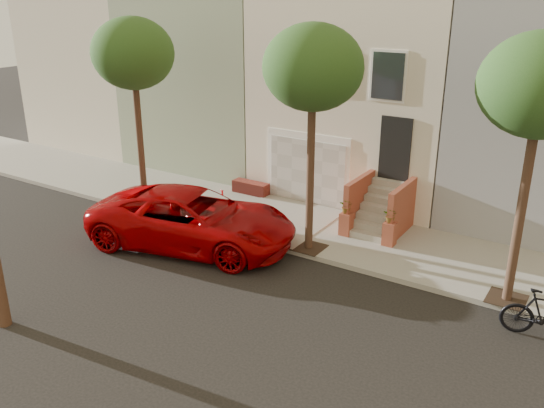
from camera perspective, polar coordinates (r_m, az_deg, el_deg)
The scene contains 7 objects.
ground at distance 14.42m, azimuth -7.57°, elevation -9.49°, with size 90.00×90.00×0.00m, color black.
sidewalk at distance 18.34m, azimuth 3.13°, elevation -2.24°, with size 40.00×3.70×0.15m, color gray.
house_row at distance 22.47m, azimuth 10.82°, elevation 11.18°, with size 33.10×11.70×7.00m.
tree_left at distance 19.22m, azimuth -13.72°, elevation 14.28°, with size 2.70×2.57×6.30m.
tree_mid at distance 15.27m, azimuth 4.10°, elevation 13.29°, with size 2.70×2.57×6.30m.
tree_right at distance 13.57m, azimuth 25.31°, elevation 10.49°, with size 2.70×2.57×6.30m.
pickup_truck at distance 16.99m, azimuth -7.92°, elevation -1.51°, with size 2.82×6.12×1.70m, color #A40104.
Camera 1 is at (8.22, -9.42, 7.19)m, focal length 37.71 mm.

